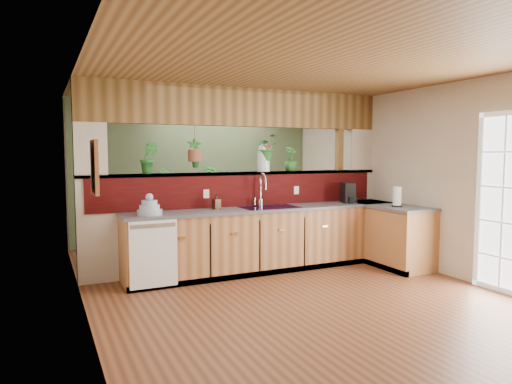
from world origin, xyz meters
name	(u,v)px	position (x,y,z in m)	size (l,w,h in m)	color
ground	(288,290)	(0.00, 0.00, 0.00)	(4.60, 7.00, 0.01)	brown
ceiling	(289,73)	(0.00, 0.00, 2.60)	(4.60, 7.00, 0.01)	brown
wall_back	(197,173)	(0.00, 3.50, 1.30)	(4.60, 0.02, 2.60)	beige
wall_left	(84,190)	(-2.30, 0.00, 1.30)	(0.02, 7.00, 2.60)	beige
wall_right	(430,179)	(2.30, 0.00, 1.30)	(0.02, 7.00, 2.60)	beige
pass_through_partition	(245,186)	(0.03, 1.35, 1.19)	(4.60, 0.21, 2.60)	beige
pass_through_ledge	(243,173)	(0.00, 1.35, 1.37)	(4.60, 0.21, 0.04)	brown
header_beam	(243,107)	(0.00, 1.35, 2.33)	(4.60, 0.15, 0.55)	brown
sage_backwall	(197,173)	(0.00, 3.48, 1.30)	(4.55, 0.02, 2.55)	#546847
countertop	(309,237)	(0.84, 0.87, 0.45)	(4.14, 1.52, 0.90)	#9A6135
dishwasher	(154,254)	(-1.48, 0.66, 0.46)	(0.58, 0.03, 0.82)	white
navy_sink	(270,213)	(0.25, 0.98, 0.82)	(0.82, 0.50, 0.18)	black
framed_print	(95,167)	(-2.27, -0.80, 1.55)	(0.04, 0.35, 0.45)	#9A6135
faucet	(262,188)	(0.20, 1.13, 1.16)	(0.21, 0.21, 0.48)	#B7B7B2
dish_stack	(150,208)	(-1.47, 0.88, 0.98)	(0.31, 0.31, 0.27)	#9AABC7
soap_dispenser	(216,202)	(-0.51, 1.09, 1.00)	(0.09, 0.10, 0.21)	#3C2215
coffee_maker	(348,194)	(1.61, 0.98, 1.04)	(0.16, 0.28, 0.31)	black
paper_towel	(397,197)	(1.93, 0.25, 1.04)	(0.14, 0.14, 0.31)	black
glass_jar	(264,158)	(0.34, 1.35, 1.60)	(0.19, 0.19, 0.41)	silver
ledge_plant_left	(149,158)	(-1.37, 1.35, 1.60)	(0.23, 0.19, 0.42)	#236224
ledge_plant_right	(291,159)	(0.81, 1.35, 1.58)	(0.21, 0.21, 0.37)	#236224
hanging_plant_a	(195,144)	(-0.73, 1.35, 1.80)	(0.24, 0.19, 0.53)	brown
hanging_plant_b	(266,136)	(0.38, 1.35, 1.91)	(0.45, 0.42, 0.51)	brown
shelving_console	(191,217)	(-0.21, 3.25, 0.50)	(1.37, 0.36, 0.91)	black
shelf_plant_a	(165,180)	(-0.68, 3.25, 1.18)	(0.24, 0.16, 0.45)	#236224
shelf_plant_b	(211,179)	(0.19, 3.25, 1.19)	(0.26, 0.26, 0.47)	#236224
floor_plant	(263,226)	(0.84, 2.40, 0.38)	(0.68, 0.59, 0.76)	#236224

